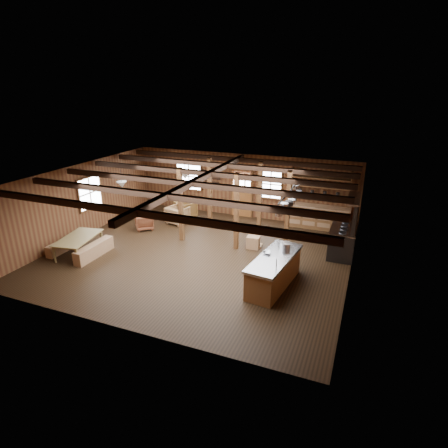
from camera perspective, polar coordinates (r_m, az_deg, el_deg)
The scene contains 22 objects.
room at distance 12.62m, azimuth -3.94°, elevation 1.03°, with size 10.04×9.04×2.84m.
ceiling_joists at distance 12.41m, azimuth -3.73°, elevation 6.86°, with size 9.80×8.82×0.18m.
timber_posts at distance 14.25m, azimuth 1.57°, elevation 3.37°, with size 3.95×2.35×2.80m.
back_door at distance 16.70m, azimuth 2.72°, elevation 4.10°, with size 1.02×0.08×2.15m.
window_back_left at distance 17.52m, azimuth -5.35°, elevation 7.25°, with size 1.32×0.06×1.32m.
window_back_right at distance 16.16m, azimuth 7.15°, elevation 6.04°, with size 1.02×0.06×1.32m.
window_left at distance 15.65m, azimuth -19.79°, elevation 4.49°, with size 0.14×1.24×1.32m.
notice_boards at distance 17.04m, azimuth -2.03°, elevation 7.08°, with size 1.08×0.03×0.90m.
back_counter at distance 15.82m, azimuth 14.10°, elevation 1.47°, with size 2.55×0.60×2.45m.
pendant_lamps at distance 14.28m, azimuth -10.50°, elevation 6.61°, with size 1.86×2.36×0.66m.
pot_rack at distance 11.67m, azimuth 9.93°, elevation 3.63°, with size 0.39×3.00×0.45m.
kitchen_island at distance 11.11m, azimuth 7.60°, elevation -7.15°, with size 1.18×2.59×1.20m.
step_stool at distance 13.61m, azimuth 4.47°, elevation -2.81°, with size 0.51×0.36×0.45m, color #926542.
commercial_range at distance 13.57m, azimuth 17.88°, elevation -1.86°, with size 0.87×1.69×2.09m.
dining_table at distance 14.01m, azimuth -21.08°, elevation -3.10°, with size 1.80×1.00×0.63m, color olive.
bench_wall at distance 14.56m, azimuth -23.21°, elevation -3.02°, with size 0.27×1.46×0.40m, color #926542.
bench_aisle at distance 13.66m, azimuth -19.17°, elevation -3.82°, with size 0.32×1.71×0.47m, color #926542.
armchair_a at distance 15.65m, azimuth -12.06°, elevation 0.33°, with size 0.68×0.70×0.63m, color brown.
armchair_b at distance 16.75m, azimuth -5.85°, elevation 2.26°, with size 0.80×0.83×0.75m, color brown.
armchair_c at distance 16.06m, azimuth -7.08°, elevation 1.38°, with size 0.80×0.82×0.75m, color #976D44.
counter_pot at distance 11.46m, azimuth 9.30°, elevation -3.27°, with size 0.32×0.32×0.19m, color silver.
bowl at distance 11.07m, azimuth 6.55°, elevation -4.37°, with size 0.24×0.24×0.06m, color silver.
Camera 1 is at (5.22, -10.69, 5.62)m, focal length 30.00 mm.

